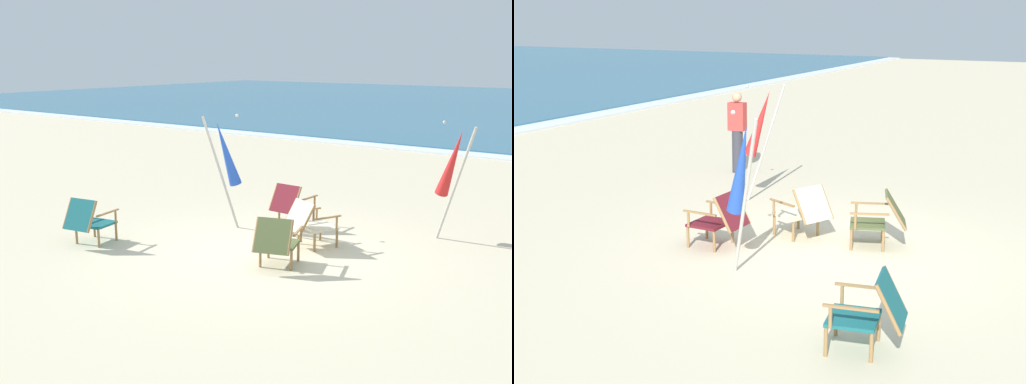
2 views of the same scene
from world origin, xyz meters
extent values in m
plane|color=beige|center=(0.00, 0.00, 0.00)|extent=(80.00, 80.00, 0.00)
cube|color=beige|center=(0.47, 0.80, 0.32)|extent=(0.67, 0.65, 0.04)
cube|color=beige|center=(0.32, 0.47, 0.54)|extent=(0.57, 0.48, 0.47)
cylinder|color=olive|center=(0.35, 1.10, 0.16)|extent=(0.04, 0.04, 0.32)
cylinder|color=olive|center=(0.78, 0.90, 0.16)|extent=(0.04, 0.04, 0.32)
cylinder|color=olive|center=(0.17, 0.71, 0.16)|extent=(0.04, 0.04, 0.32)
cylinder|color=olive|center=(0.59, 0.51, 0.16)|extent=(0.04, 0.04, 0.32)
cube|color=olive|center=(0.21, 0.90, 0.54)|extent=(0.25, 0.49, 0.02)
cylinder|color=olive|center=(0.29, 1.07, 0.43)|extent=(0.04, 0.04, 0.22)
cube|color=olive|center=(0.72, 0.67, 0.54)|extent=(0.25, 0.49, 0.02)
cylinder|color=olive|center=(0.80, 0.84, 0.43)|extent=(0.04, 0.04, 0.22)
cylinder|color=olive|center=(0.09, 0.57, 0.54)|extent=(0.16, 0.29, 0.47)
cylinder|color=olive|center=(0.55, 0.36, 0.54)|extent=(0.16, 0.29, 0.47)
cube|color=#515B33|center=(0.47, -0.29, 0.32)|extent=(0.65, 0.62, 0.04)
cube|color=#515B33|center=(0.59, -0.65, 0.54)|extent=(0.57, 0.45, 0.46)
cylinder|color=olive|center=(0.18, -0.16, 0.16)|extent=(0.04, 0.04, 0.32)
cylinder|color=olive|center=(0.62, -0.01, 0.16)|extent=(0.04, 0.04, 0.32)
cylinder|color=olive|center=(0.32, -0.57, 0.16)|extent=(0.04, 0.04, 0.32)
cylinder|color=olive|center=(0.76, -0.42, 0.16)|extent=(0.04, 0.04, 0.32)
cube|color=olive|center=(0.21, -0.40, 0.54)|extent=(0.21, 0.51, 0.02)
cylinder|color=olive|center=(0.15, -0.22, 0.43)|extent=(0.04, 0.04, 0.22)
cube|color=olive|center=(0.74, -0.22, 0.54)|extent=(0.21, 0.51, 0.02)
cylinder|color=olive|center=(0.68, -0.04, 0.43)|extent=(0.04, 0.04, 0.22)
cylinder|color=olive|center=(0.35, -0.73, 0.54)|extent=(0.14, 0.30, 0.46)
cylinder|color=olive|center=(0.83, -0.56, 0.54)|extent=(0.14, 0.30, 0.46)
cube|color=#196066|center=(-2.57, -1.20, 0.32)|extent=(0.59, 0.56, 0.04)
cube|color=#196066|center=(-2.51, -1.55, 0.55)|extent=(0.53, 0.35, 0.48)
cylinder|color=olive|center=(-2.84, -1.03, 0.16)|extent=(0.04, 0.04, 0.32)
cylinder|color=olive|center=(-2.38, -0.95, 0.16)|extent=(0.04, 0.04, 0.32)
cylinder|color=olive|center=(-2.77, -1.45, 0.16)|extent=(0.04, 0.04, 0.32)
cylinder|color=olive|center=(-2.31, -1.37, 0.16)|extent=(0.04, 0.04, 0.32)
cube|color=olive|center=(-2.85, -1.27, 0.54)|extent=(0.13, 0.53, 0.02)
cylinder|color=olive|center=(-2.88, -1.08, 0.43)|extent=(0.04, 0.04, 0.22)
cube|color=olive|center=(-2.29, -1.17, 0.54)|extent=(0.13, 0.53, 0.02)
cylinder|color=olive|center=(-2.33, -0.99, 0.43)|extent=(0.04, 0.04, 0.22)
cylinder|color=olive|center=(-2.76, -1.60, 0.55)|extent=(0.09, 0.28, 0.48)
cylinder|color=olive|center=(-2.26, -1.51, 0.55)|extent=(0.09, 0.28, 0.48)
cube|color=maroon|center=(-0.49, 1.68, 0.32)|extent=(0.54, 0.50, 0.04)
cube|color=maroon|center=(-0.50, 1.31, 0.55)|extent=(0.50, 0.30, 0.47)
cylinder|color=olive|center=(-0.72, 1.90, 0.16)|extent=(0.04, 0.04, 0.32)
cylinder|color=olive|center=(-0.25, 1.88, 0.16)|extent=(0.04, 0.04, 0.32)
cylinder|color=olive|center=(-0.73, 1.47, 0.16)|extent=(0.04, 0.04, 0.32)
cylinder|color=olive|center=(-0.26, 1.45, 0.16)|extent=(0.04, 0.04, 0.32)
cube|color=olive|center=(-0.77, 1.67, 0.54)|extent=(0.06, 0.53, 0.02)
cylinder|color=olive|center=(-0.76, 1.86, 0.43)|extent=(0.04, 0.04, 0.22)
cube|color=olive|center=(-0.21, 1.65, 0.54)|extent=(0.06, 0.53, 0.02)
cylinder|color=olive|center=(-0.20, 1.83, 0.43)|extent=(0.04, 0.04, 0.22)
cylinder|color=olive|center=(-0.76, 1.32, 0.55)|extent=(0.05, 0.29, 0.48)
cylinder|color=olive|center=(-0.25, 1.30, 0.55)|extent=(0.05, 0.29, 0.48)
cylinder|color=#B7B2A8|center=(-1.40, 0.62, 1.01)|extent=(0.41, 0.56, 2.02)
cone|color=blue|center=(-1.34, 0.71, 1.36)|extent=(0.49, 0.57, 1.17)
sphere|color=#B7B2A8|center=(-1.22, 0.87, 2.01)|extent=(0.06, 0.06, 0.06)
cylinder|color=#B7B2A8|center=(2.20, 2.17, 0.98)|extent=(0.68, 0.46, 1.98)
cone|color=red|center=(2.09, 2.24, 1.33)|extent=(0.64, 0.51, 1.16)
sphere|color=#B7B2A8|center=(1.89, 2.37, 1.97)|extent=(0.06, 0.06, 0.06)
cylinder|color=#383842|center=(3.76, 3.61, 0.43)|extent=(0.22, 0.22, 0.86)
cube|color=#D13D38|center=(3.76, 3.61, 1.14)|extent=(0.22, 0.35, 0.56)
sphere|color=tan|center=(3.76, 3.61, 1.53)|extent=(0.20, 0.20, 0.20)
camera|label=1|loc=(5.18, -7.28, 3.02)|focal=42.00mm
camera|label=2|loc=(-8.60, -3.33, 3.18)|focal=50.00mm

